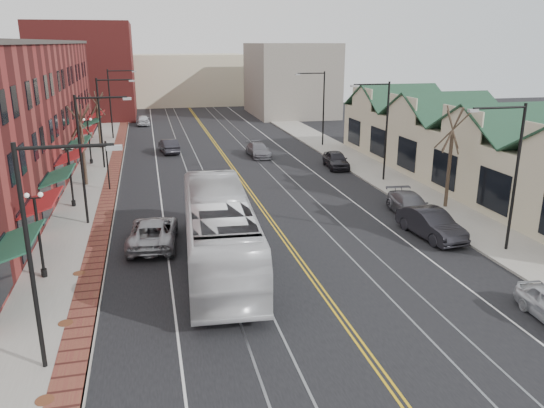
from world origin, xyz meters
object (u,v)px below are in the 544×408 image
parked_car_b (431,224)px  parked_car_c (410,205)px  parked_suv (153,232)px  parked_car_d (336,160)px  transit_bus (219,231)px

parked_car_b → parked_car_c: bearing=73.8°
parked_suv → parked_car_b: 16.25m
parked_suv → parked_car_c: (16.80, 1.55, -0.06)m
parked_suv → parked_car_d: (16.80, 16.04, -0.02)m
parked_car_b → transit_bus: bearing=-179.6°
parked_suv → parked_car_d: parked_suv is taller
transit_bus → parked_suv: 5.20m
transit_bus → parked_suv: bearing=-46.0°
transit_bus → parked_car_b: bearing=-170.2°
parked_car_b → parked_car_c: (0.75, 4.04, -0.11)m
parked_suv → parked_car_c: 16.87m
parked_car_d → parked_suv: bearing=-130.5°
parked_car_b → parked_car_c: size_ratio=1.01×
parked_suv → parked_car_b: bearing=177.0°
parked_car_b → parked_car_d: 18.54m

